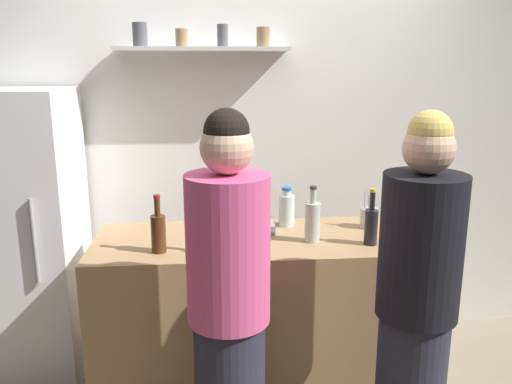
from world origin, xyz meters
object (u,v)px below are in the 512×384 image
(utensil_holder, at_px, (369,217))
(wine_bottle_green_glass, at_px, (230,232))
(wine_bottle_pale_glass, at_px, (312,220))
(refrigerator, at_px, (24,237))
(wine_bottle_dark_glass, at_px, (371,225))
(baking_pan, at_px, (242,225))
(water_bottle_plastic, at_px, (287,209))
(person_pink_top, at_px, (229,311))
(person_blonde, at_px, (416,307))
(wine_bottle_amber_glass, at_px, (158,231))

(utensil_holder, xyz_separation_m, wine_bottle_green_glass, (-0.79, -0.36, 0.06))
(wine_bottle_pale_glass, bearing_deg, refrigerator, 165.26)
(refrigerator, bearing_deg, wine_bottle_pale_glass, -14.74)
(refrigerator, height_order, wine_bottle_dark_glass, refrigerator)
(utensil_holder, bearing_deg, baking_pan, 177.75)
(utensil_holder, relative_size, wine_bottle_green_glass, 0.71)
(refrigerator, relative_size, water_bottle_plastic, 7.42)
(wine_bottle_dark_glass, relative_size, water_bottle_plastic, 1.30)
(person_pink_top, bearing_deg, utensil_holder, 10.13)
(baking_pan, height_order, wine_bottle_green_glass, wine_bottle_green_glass)
(baking_pan, height_order, wine_bottle_dark_glass, wine_bottle_dark_glass)
(baking_pan, bearing_deg, refrigerator, 171.45)
(wine_bottle_dark_glass, relative_size, person_blonde, 0.18)
(wine_bottle_pale_glass, relative_size, water_bottle_plastic, 1.31)
(baking_pan, xyz_separation_m, utensil_holder, (0.71, -0.03, 0.03))
(baking_pan, relative_size, utensil_holder, 1.56)
(water_bottle_plastic, bearing_deg, wine_bottle_amber_glass, -151.78)
(baking_pan, distance_m, person_pink_top, 0.81)
(baking_pan, distance_m, person_blonde, 1.07)
(wine_bottle_green_glass, bearing_deg, wine_bottle_dark_glass, 6.37)
(wine_bottle_pale_glass, relative_size, person_blonde, 0.18)
(wine_bottle_green_glass, bearing_deg, person_blonde, -29.27)
(person_blonde, bearing_deg, wine_bottle_green_glass, 101.87)
(baking_pan, distance_m, wine_bottle_dark_glass, 0.71)
(wine_bottle_amber_glass, bearing_deg, wine_bottle_dark_glass, 0.81)
(refrigerator, xyz_separation_m, person_blonde, (1.92, -1.00, -0.03))
(wine_bottle_amber_glass, relative_size, water_bottle_plastic, 1.28)
(person_blonde, bearing_deg, baking_pan, 81.15)
(baking_pan, relative_size, water_bottle_plastic, 1.51)
(baking_pan, xyz_separation_m, person_blonde, (0.68, -0.81, -0.12))
(refrigerator, distance_m, wine_bottle_amber_glass, 0.97)
(refrigerator, distance_m, wine_bottle_green_glass, 1.30)
(baking_pan, xyz_separation_m, wine_bottle_green_glass, (-0.08, -0.38, 0.09))
(utensil_holder, xyz_separation_m, wine_bottle_dark_glass, (-0.07, -0.28, 0.05))
(utensil_holder, distance_m, water_bottle_plastic, 0.46)
(utensil_holder, bearing_deg, refrigerator, 173.73)
(wine_bottle_pale_glass, bearing_deg, baking_pan, 146.29)
(person_pink_top, bearing_deg, baking_pan, 49.29)
(refrigerator, relative_size, baking_pan, 4.90)
(wine_bottle_amber_glass, relative_size, person_pink_top, 0.18)
(person_blonde, bearing_deg, water_bottle_plastic, 67.59)
(wine_bottle_amber_glass, height_order, wine_bottle_green_glass, wine_bottle_green_glass)
(wine_bottle_pale_glass, relative_size, wine_bottle_dark_glass, 1.01)
(person_pink_top, relative_size, person_blonde, 1.01)
(baking_pan, relative_size, person_pink_top, 0.21)
(baking_pan, xyz_separation_m, water_bottle_plastic, (0.25, 0.05, 0.07))
(utensil_holder, relative_size, wine_bottle_pale_glass, 0.74)
(refrigerator, relative_size, utensil_holder, 7.63)
(water_bottle_plastic, xyz_separation_m, person_pink_top, (-0.36, -0.84, -0.19))
(wine_bottle_amber_glass, bearing_deg, wine_bottle_green_glass, -10.63)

